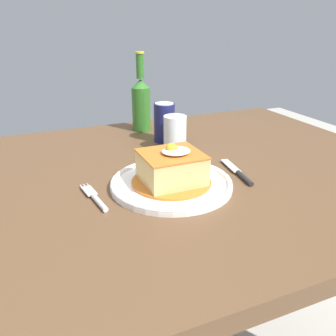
# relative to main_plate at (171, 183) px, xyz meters

# --- Properties ---
(dining_table) EXTENTS (1.47, 0.97, 0.76)m
(dining_table) POSITION_rel_main_plate_xyz_m (-0.04, 0.09, -0.10)
(dining_table) COLOR brown
(dining_table) RESTS_ON ground_plane
(main_plate) EXTENTS (0.29, 0.29, 0.02)m
(main_plate) POSITION_rel_main_plate_xyz_m (0.00, 0.00, 0.00)
(main_plate) COLOR white
(main_plate) RESTS_ON dining_table
(sandwich_meal) EXTENTS (0.19, 0.19, 0.10)m
(sandwich_meal) POSITION_rel_main_plate_xyz_m (0.00, -0.00, 0.04)
(sandwich_meal) COLOR #C66B23
(sandwich_meal) RESTS_ON main_plate
(fork) EXTENTS (0.03, 0.14, 0.01)m
(fork) POSITION_rel_main_plate_xyz_m (-0.18, -0.00, -0.00)
(fork) COLOR silver
(fork) RESTS_ON dining_table
(knife) EXTENTS (0.04, 0.17, 0.01)m
(knife) POSITION_rel_main_plate_xyz_m (0.18, -0.01, -0.00)
(knife) COLOR #262628
(knife) RESTS_ON dining_table
(soda_can) EXTENTS (0.07, 0.07, 0.12)m
(soda_can) POSITION_rel_main_plate_xyz_m (0.12, 0.32, 0.05)
(soda_can) COLOR #191E51
(soda_can) RESTS_ON dining_table
(beer_bottle_green) EXTENTS (0.06, 0.06, 0.27)m
(beer_bottle_green) POSITION_rel_main_plate_xyz_m (0.09, 0.47, 0.09)
(beer_bottle_green) COLOR #2D6B23
(beer_bottle_green) RESTS_ON dining_table
(drinking_glass) EXTENTS (0.07, 0.07, 0.10)m
(drinking_glass) POSITION_rel_main_plate_xyz_m (0.11, 0.23, 0.04)
(drinking_glass) COLOR gold
(drinking_glass) RESTS_ON dining_table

